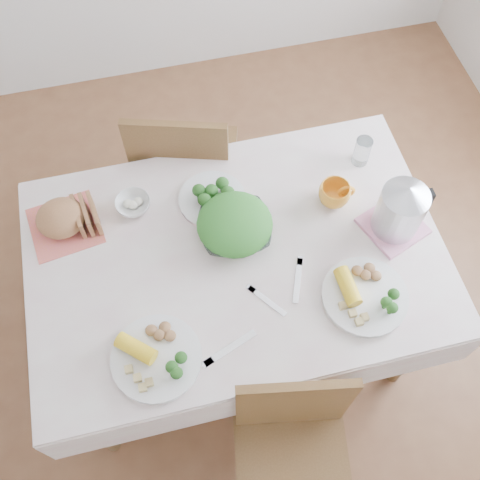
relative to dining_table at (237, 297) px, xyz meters
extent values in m
plane|color=brown|center=(0.00, 0.00, -0.38)|extent=(3.60, 3.60, 0.00)
cube|color=brown|center=(0.00, 0.00, 0.00)|extent=(1.40, 0.90, 0.75)
cube|color=silver|center=(0.00, 0.00, 0.38)|extent=(1.50, 1.00, 0.01)
cube|color=brown|center=(0.03, -0.72, 0.09)|extent=(0.47, 0.47, 0.89)
cube|color=brown|center=(-0.07, 0.68, 0.09)|extent=(0.53, 0.53, 0.95)
imported|color=white|center=(0.02, 0.09, 0.42)|extent=(0.27, 0.27, 0.06)
cylinder|color=white|center=(-0.34, -0.32, 0.40)|extent=(0.40, 0.40, 0.02)
cylinder|color=white|center=(0.39, -0.27, 0.40)|extent=(0.37, 0.37, 0.02)
cylinder|color=beige|center=(-0.04, 0.24, 0.40)|extent=(0.33, 0.33, 0.02)
cube|color=#DA6355|center=(-0.59, 0.26, 0.39)|extent=(0.28, 0.28, 0.00)
ellipsoid|color=brown|center=(-0.59, 0.26, 0.45)|extent=(0.19, 0.18, 0.11)
imported|color=white|center=(-0.33, 0.28, 0.41)|extent=(0.17, 0.17, 0.04)
imported|color=orange|center=(0.41, 0.13, 0.43)|extent=(0.13, 0.13, 0.09)
cylinder|color=white|center=(0.57, 0.29, 0.45)|extent=(0.09, 0.09, 0.12)
cube|color=pink|center=(0.59, -0.03, 0.40)|extent=(0.26, 0.26, 0.02)
cylinder|color=#B2B5BA|center=(0.59, -0.03, 0.51)|extent=(0.22, 0.22, 0.24)
cube|color=silver|center=(0.06, -0.21, 0.39)|extent=(0.11, 0.14, 0.00)
cube|color=silver|center=(0.19, -0.16, 0.39)|extent=(0.08, 0.17, 0.00)
cube|color=silver|center=(-0.10, -0.34, 0.39)|extent=(0.20, 0.09, 0.00)
camera|label=1|loc=(-0.21, -0.93, 2.18)|focal=42.00mm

